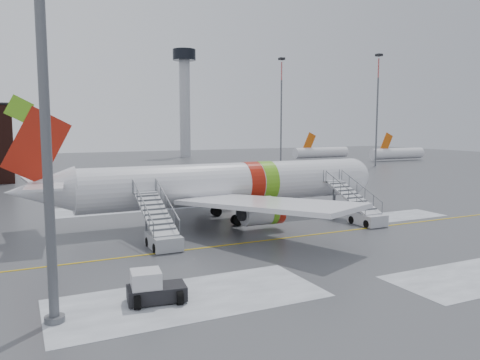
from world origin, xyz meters
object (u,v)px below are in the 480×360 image
airstair_aft (161,232)px  pushback_tug (153,288)px  airstair_fwd (362,212)px  airliner (221,185)px

airstair_aft → pushback_tug: bearing=-108.1°
airstair_aft → airstair_fwd: bearing=0.0°
airstair_fwd → airstair_aft: 18.76m
airstair_fwd → airstair_aft: bearing=180.0°
airliner → airstair_aft: airliner is taller
airstair_fwd → airstair_aft: same height
airstair_fwd → airstair_aft: (-18.76, 0.00, 0.00)m
airliner → airstair_aft: bearing=-139.7°
airliner → airstair_aft: size_ratio=4.55×
airstair_fwd → pushback_tug: (-22.22, -10.60, -0.33)m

